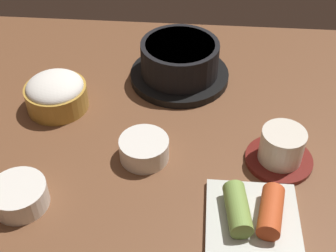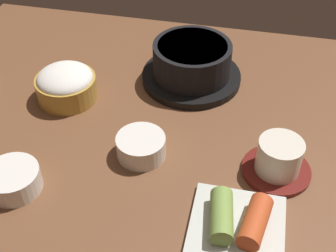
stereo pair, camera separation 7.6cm
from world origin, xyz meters
TOP-DOWN VIEW (x-y plane):
  - dining_table at (0.00, 0.00)cm, footprint 100.00×76.00cm
  - stone_pot at (2.82, 15.90)cm, footprint 19.65×19.65cm
  - rice_bowl at (-19.13, 5.14)cm, footprint 11.31×11.31cm
  - tea_cup_with_saucer at (20.45, -5.78)cm, footprint 10.95×10.95cm
  - banchan_cup_center at (-1.51, -6.62)cm, footprint 8.12×8.12cm
  - kimchi_plate at (15.48, -18.16)cm, footprint 13.28×13.28cm
  - side_bowl_near at (-18.61, -17.73)cm, footprint 8.36×8.36cm

SIDE VIEW (x-z plane):
  - dining_table at x=0.00cm, z-range 0.00..2.00cm
  - kimchi_plate at x=15.48cm, z-range 1.41..5.68cm
  - side_bowl_near at x=-18.61cm, z-range 2.13..5.77cm
  - banchan_cup_center at x=-1.51cm, z-range 2.13..5.85cm
  - tea_cup_with_saucer at x=20.45cm, z-range 1.70..8.04cm
  - rice_bowl at x=-19.13cm, z-range 1.97..8.44cm
  - stone_pot at x=2.82cm, z-range 1.83..9.90cm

